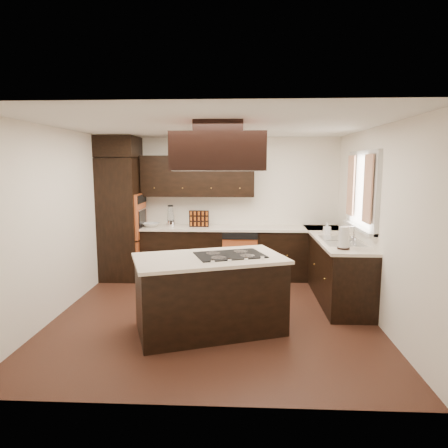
% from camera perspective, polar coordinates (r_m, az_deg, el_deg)
% --- Properties ---
extents(floor, '(4.20, 4.20, 0.02)m').
position_cam_1_polar(floor, '(5.58, -1.36, -12.79)').
color(floor, '#552E1F').
rests_on(floor, ground).
extents(ceiling, '(4.20, 4.20, 0.02)m').
position_cam_1_polar(ceiling, '(5.22, -1.46, 13.94)').
color(ceiling, silver).
rests_on(ceiling, ground).
extents(wall_back, '(4.20, 0.02, 2.50)m').
position_cam_1_polar(wall_back, '(7.34, -0.21, 2.52)').
color(wall_back, white).
rests_on(wall_back, ground).
extents(wall_front, '(4.20, 0.02, 2.50)m').
position_cam_1_polar(wall_front, '(3.19, -4.16, -5.40)').
color(wall_front, white).
rests_on(wall_front, ground).
extents(wall_left, '(0.02, 4.20, 2.50)m').
position_cam_1_polar(wall_left, '(5.80, -22.68, 0.26)').
color(wall_left, white).
rests_on(wall_left, ground).
extents(wall_right, '(0.02, 4.20, 2.50)m').
position_cam_1_polar(wall_right, '(5.52, 21.01, -0.04)').
color(wall_right, white).
rests_on(wall_right, ground).
extents(oven_column, '(0.65, 0.75, 2.12)m').
position_cam_1_polar(oven_column, '(7.28, -14.48, 0.69)').
color(oven_column, black).
rests_on(oven_column, floor).
extents(wall_oven_face, '(0.05, 0.62, 0.78)m').
position_cam_1_polar(wall_oven_face, '(7.18, -11.82, 1.15)').
color(wall_oven_face, '#D2602F').
rests_on(wall_oven_face, oven_column).
extents(base_cabinets_back, '(2.93, 0.60, 0.88)m').
position_cam_1_polar(base_cabinets_back, '(7.17, -0.06, -4.20)').
color(base_cabinets_back, black).
rests_on(base_cabinets_back, floor).
extents(base_cabinets_right, '(0.60, 2.40, 0.88)m').
position_cam_1_polar(base_cabinets_right, '(6.44, 15.50, -5.97)').
color(base_cabinets_right, black).
rests_on(base_cabinets_right, floor).
extents(countertop_back, '(2.93, 0.63, 0.04)m').
position_cam_1_polar(countertop_back, '(7.07, -0.06, -0.58)').
color(countertop_back, '#F1E3CB').
rests_on(countertop_back, base_cabinets_back).
extents(countertop_right, '(0.63, 2.40, 0.04)m').
position_cam_1_polar(countertop_right, '(6.34, 15.53, -1.94)').
color(countertop_right, '#F1E3CB').
rests_on(countertop_right, base_cabinets_right).
extents(upper_cabinets, '(2.00, 0.34, 0.72)m').
position_cam_1_polar(upper_cabinets, '(7.16, -3.75, 6.84)').
color(upper_cabinets, black).
rests_on(upper_cabinets, wall_back).
extents(dishwasher_front, '(0.60, 0.05, 0.72)m').
position_cam_1_polar(dishwasher_front, '(6.88, 2.27, -5.12)').
color(dishwasher_front, '#D2602F').
rests_on(dishwasher_front, floor).
extents(window_frame, '(0.06, 1.32, 1.12)m').
position_cam_1_polar(window_frame, '(5.99, 19.22, 4.53)').
color(window_frame, silver).
rests_on(window_frame, wall_right).
extents(window_pane, '(0.00, 1.20, 1.00)m').
position_cam_1_polar(window_pane, '(6.00, 19.48, 4.52)').
color(window_pane, white).
rests_on(window_pane, wall_right).
extents(curtain_left, '(0.02, 0.34, 0.90)m').
position_cam_1_polar(curtain_left, '(5.57, 19.86, 4.75)').
color(curtain_left, '#FEE2C1').
rests_on(curtain_left, wall_right).
extents(curtain_right, '(0.02, 0.34, 0.90)m').
position_cam_1_polar(curtain_right, '(6.37, 17.66, 5.27)').
color(curtain_right, '#FEE2C1').
rests_on(curtain_right, wall_right).
extents(sink_rim, '(0.52, 0.84, 0.01)m').
position_cam_1_polar(sink_rim, '(6.01, 16.41, -2.32)').
color(sink_rim, silver).
rests_on(sink_rim, countertop_right).
extents(island, '(1.91, 1.44, 0.88)m').
position_cam_1_polar(island, '(4.93, -2.07, -10.14)').
color(island, black).
rests_on(island, floor).
extents(island_top, '(1.99, 1.52, 0.04)m').
position_cam_1_polar(island_top, '(4.80, -2.10, -4.93)').
color(island_top, '#F1E3CB').
rests_on(island_top, island).
extents(cooktop, '(0.94, 0.77, 0.01)m').
position_cam_1_polar(cooktop, '(4.87, 0.84, -4.43)').
color(cooktop, black).
rests_on(cooktop, island_top).
extents(range_hood, '(1.05, 0.72, 0.42)m').
position_cam_1_polar(range_hood, '(4.64, -0.69, 10.29)').
color(range_hood, black).
rests_on(range_hood, ceiling).
extents(hood_duct, '(0.55, 0.50, 0.13)m').
position_cam_1_polar(hood_duct, '(4.66, -0.70, 13.67)').
color(hood_duct, black).
rests_on(hood_duct, ceiling).
extents(blender_base, '(0.15, 0.15, 0.10)m').
position_cam_1_polar(blender_base, '(7.18, -7.60, 0.05)').
color(blender_base, silver).
rests_on(blender_base, countertop_back).
extents(blender_pitcher, '(0.13, 0.13, 0.26)m').
position_cam_1_polar(blender_pitcher, '(7.16, -7.63, 1.48)').
color(blender_pitcher, silver).
rests_on(blender_pitcher, blender_base).
extents(spice_rack, '(0.35, 0.10, 0.29)m').
position_cam_1_polar(spice_rack, '(7.09, -3.57, 0.78)').
color(spice_rack, black).
rests_on(spice_rack, countertop_back).
extents(mixing_bowl, '(0.32, 0.32, 0.07)m').
position_cam_1_polar(mixing_bowl, '(7.20, -10.37, -0.11)').
color(mixing_bowl, silver).
rests_on(mixing_bowl, countertop_back).
extents(soap_bottle, '(0.11, 0.11, 0.20)m').
position_cam_1_polar(soap_bottle, '(6.47, 14.51, -0.62)').
color(soap_bottle, silver).
rests_on(soap_bottle, countertop_right).
extents(paper_towel, '(0.15, 0.15, 0.29)m').
position_cam_1_polar(paper_towel, '(5.42, 16.75, -1.94)').
color(paper_towel, silver).
rests_on(paper_towel, countertop_right).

